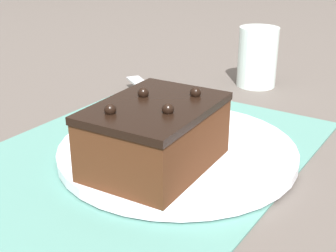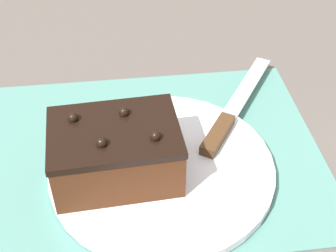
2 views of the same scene
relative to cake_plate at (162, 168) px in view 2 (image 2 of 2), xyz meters
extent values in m
plane|color=#544C47|center=(-0.02, 0.04, -0.01)|extent=(3.00, 3.00, 0.00)
cube|color=slate|center=(-0.02, 0.04, -0.01)|extent=(0.46, 0.34, 0.00)
cylinder|color=white|center=(0.00, 0.00, 0.00)|extent=(0.28, 0.28, 0.01)
cube|color=#472614|center=(-0.05, -0.01, 0.04)|extent=(0.15, 0.11, 0.06)
cube|color=black|center=(-0.05, -0.01, 0.07)|extent=(0.15, 0.12, 0.01)
sphere|color=black|center=(-0.10, 0.01, 0.08)|extent=(0.01, 0.01, 0.01)
sphere|color=black|center=(-0.07, -0.03, 0.08)|extent=(0.01, 0.01, 0.01)
sphere|color=black|center=(-0.04, 0.02, 0.08)|extent=(0.01, 0.01, 0.01)
sphere|color=black|center=(-0.01, -0.03, 0.08)|extent=(0.01, 0.01, 0.01)
cube|color=#472D19|center=(0.08, 0.04, 0.01)|extent=(0.06, 0.08, 0.01)
cube|color=#B7BABF|center=(0.14, 0.14, 0.01)|extent=(0.11, 0.15, 0.00)
camera|label=1|loc=(-0.42, -0.26, 0.24)|focal=50.00mm
camera|label=2|loc=(-0.04, -0.40, 0.42)|focal=50.00mm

